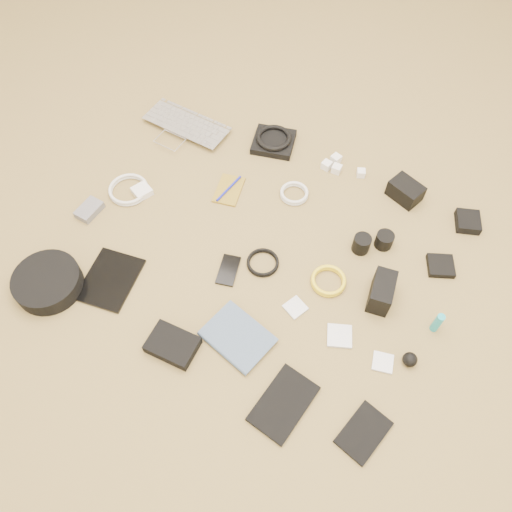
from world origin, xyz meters
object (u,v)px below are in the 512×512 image
at_px(dslr_camera, 405,191).
at_px(paperback, 221,355).
at_px(headphone_case, 48,282).
at_px(phone, 228,270).
at_px(tablet, 110,279).
at_px(laptop, 179,133).

height_order(dslr_camera, paperback, dslr_camera).
xyz_separation_m(dslr_camera, headphone_case, (-0.93, -0.91, -0.00)).
xyz_separation_m(dslr_camera, phone, (-0.43, -0.58, -0.03)).
bearing_deg(tablet, dslr_camera, 37.40).
distance_m(laptop, tablet, 0.71).
distance_m(laptop, paperback, 0.98).
relative_size(laptop, dslr_camera, 3.00).
xyz_separation_m(phone, headphone_case, (-0.50, -0.32, 0.03)).
bearing_deg(laptop, dslr_camera, 10.52).
bearing_deg(headphone_case, phone, 33.06).
xyz_separation_m(headphone_case, paperback, (0.63, 0.05, -0.02)).
relative_size(tablet, paperback, 1.04).
distance_m(laptop, dslr_camera, 0.93).
xyz_separation_m(tablet, phone, (0.34, 0.21, -0.00)).
bearing_deg(dslr_camera, tablet, -113.12).
bearing_deg(dslr_camera, headphone_case, -114.90).
bearing_deg(phone, headphone_case, -160.97).
relative_size(dslr_camera, tablet, 0.56).
height_order(tablet, phone, same).
bearing_deg(paperback, phone, 39.05).
xyz_separation_m(laptop, paperback, (0.62, -0.76, -0.00)).
bearing_deg(dslr_camera, phone, -105.59).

